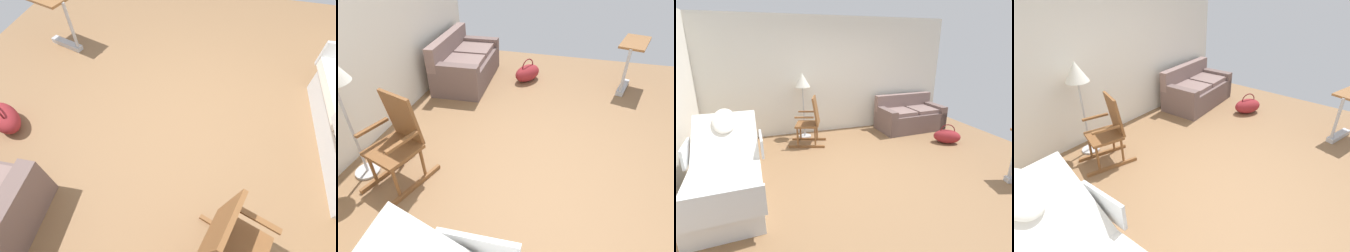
% 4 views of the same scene
% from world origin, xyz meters
% --- Properties ---
extents(ground_plane, '(7.25, 7.25, 0.00)m').
position_xyz_m(ground_plane, '(0.00, 0.00, 0.00)').
color(ground_plane, olive).
extents(rocking_chair, '(0.87, 0.68, 1.05)m').
position_xyz_m(rocking_chair, '(-0.67, 1.54, 0.50)').
color(rocking_chair, brown).
rests_on(rocking_chair, ground).
extents(overbed_table, '(0.88, 0.61, 0.84)m').
position_xyz_m(overbed_table, '(2.31, -1.08, 0.53)').
color(overbed_table, '#B2B5BA').
rests_on(overbed_table, ground).
extents(duffel_bag, '(0.64, 0.56, 0.43)m').
position_xyz_m(duffel_bag, '(2.19, 0.68, 0.15)').
color(duffel_bag, maroon).
rests_on(duffel_bag, ground).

